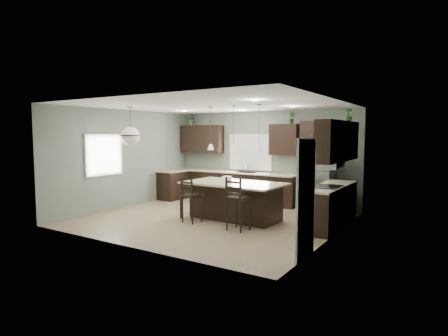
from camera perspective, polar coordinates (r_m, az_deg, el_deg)
ground at (r=9.40m, az=-1.84°, el=-7.77°), size 6.00×6.00×0.00m
pantry_door at (r=6.50m, az=12.35°, el=-4.54°), size 0.04×0.82×2.04m
window_back at (r=11.72m, az=4.05°, el=2.44°), size 1.35×0.02×1.00m
window_left at (r=10.60m, az=-17.85°, el=1.92°), size 0.02×1.10×1.00m
left_return_cabs at (r=12.26m, az=-7.83°, el=-2.64°), size 0.60×0.90×0.90m
left_return_countertop at (r=12.20m, az=-7.79°, el=-0.46°), size 0.66×0.96×0.04m
back_lower_cabs at (r=11.80m, az=1.43°, el=-2.90°), size 4.20×0.60×0.90m
back_countertop at (r=11.73m, az=1.39°, el=-0.63°), size 4.20×0.66×0.04m
sink_inset at (r=11.50m, az=3.31°, el=-0.68°), size 0.70×0.45×0.01m
faucet at (r=11.46m, az=3.24°, el=0.03°), size 0.02×0.02×0.28m
back_upper_left at (r=12.51m, az=-3.37°, el=4.45°), size 1.55×0.34×0.90m
back_upper_right at (r=11.05m, az=9.18°, el=4.30°), size 0.85×0.34×0.90m
fridge_header at (r=10.68m, az=14.42°, el=5.79°), size 1.05×0.34×0.45m
right_lower_cabs at (r=8.95m, az=15.97°, el=-5.68°), size 0.60×2.35×0.90m
right_countertop at (r=8.88m, az=15.92°, el=-2.69°), size 0.66×2.35×0.04m
cooktop at (r=8.62m, az=15.40°, el=-2.74°), size 0.58×0.75×0.02m
wall_oven_front at (r=8.78m, az=13.54°, el=-5.83°), size 0.01×0.72×0.60m
right_upper_cabs at (r=8.76m, az=17.03°, el=3.94°), size 0.34×2.35×0.90m
microwave at (r=8.53m, az=16.14°, el=1.25°), size 0.40×0.75×0.40m
refrigerator at (r=10.45m, az=13.94°, el=-1.46°), size 0.90×0.74×1.85m
kitchen_island at (r=9.25m, az=1.46°, el=-5.06°), size 2.50×1.49×0.92m
serving_dish at (r=9.28m, az=0.44°, el=-1.70°), size 0.24×0.24×0.14m
bar_stool_left at (r=8.97m, az=-4.91°, el=-4.91°), size 0.43×0.43×1.08m
bar_stool_right at (r=8.19m, az=2.22°, el=-5.43°), size 0.47×0.47×1.20m
pendant_left at (r=9.50m, az=-2.06°, el=6.05°), size 0.17×0.17×1.10m
pendant_center at (r=9.10m, az=1.49°, el=6.09°), size 0.17×0.17×1.10m
pendant_right at (r=8.74m, az=5.36°, el=6.11°), size 0.17×0.17×1.10m
chandelier at (r=9.82m, az=-14.09°, el=6.20°), size 0.52×0.52×0.99m
plant_back_left at (r=12.74m, az=-4.99°, el=7.31°), size 0.36×0.32×0.37m
plant_back_right at (r=10.94m, az=10.32°, el=7.51°), size 0.22×0.19×0.34m
plant_right_wall at (r=9.67m, az=18.41°, el=7.67°), size 0.23×0.23×0.34m
room_shell at (r=9.17m, az=-1.87°, el=2.64°), size 6.00×6.00×6.00m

